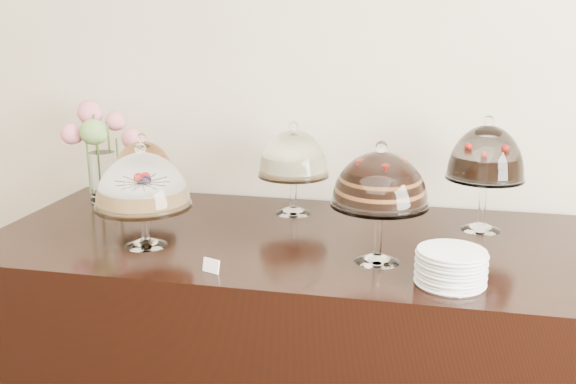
% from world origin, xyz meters
% --- Properties ---
extents(wall_back, '(5.00, 0.04, 3.00)m').
position_xyz_m(wall_back, '(0.00, 3.00, 1.50)').
color(wall_back, beige).
rests_on(wall_back, ground).
extents(display_counter, '(2.20, 1.00, 0.90)m').
position_xyz_m(display_counter, '(0.06, 2.45, 0.45)').
color(display_counter, black).
rests_on(display_counter, ground).
extents(cake_stand_sugar_sponge, '(0.33, 0.33, 0.37)m').
position_xyz_m(cake_stand_sugar_sponge, '(-0.42, 2.24, 1.12)').
color(cake_stand_sugar_sponge, white).
rests_on(cake_stand_sugar_sponge, display_counter).
extents(cake_stand_choco_layer, '(0.32, 0.32, 0.40)m').
position_xyz_m(cake_stand_choco_layer, '(0.39, 2.26, 1.17)').
color(cake_stand_choco_layer, white).
rests_on(cake_stand_choco_layer, display_counter).
extents(cake_stand_cheesecake, '(0.29, 0.29, 0.38)m').
position_xyz_m(cake_stand_cheesecake, '(0.01, 2.74, 1.13)').
color(cake_stand_cheesecake, white).
rests_on(cake_stand_cheesecake, display_counter).
extents(cake_stand_dark_choco, '(0.29, 0.29, 0.43)m').
position_xyz_m(cake_stand_dark_choco, '(0.75, 2.68, 1.18)').
color(cake_stand_dark_choco, white).
rests_on(cake_stand_dark_choco, display_counter).
extents(cake_stand_fruit_tart, '(0.25, 0.25, 0.32)m').
position_xyz_m(cake_stand_fruit_tart, '(-0.61, 2.67, 1.09)').
color(cake_stand_fruit_tart, white).
rests_on(cake_stand_fruit_tart, display_counter).
extents(flower_vase, '(0.32, 0.27, 0.43)m').
position_xyz_m(flower_vase, '(-0.84, 2.75, 1.15)').
color(flower_vase, white).
rests_on(flower_vase, display_counter).
extents(plate_stack, '(0.21, 0.21, 0.10)m').
position_xyz_m(plate_stack, '(0.62, 2.12, 0.95)').
color(plate_stack, white).
rests_on(plate_stack, display_counter).
extents(price_card_left, '(0.06, 0.03, 0.04)m').
position_xyz_m(price_card_left, '(-0.11, 2.05, 0.92)').
color(price_card_left, white).
rests_on(price_card_left, display_counter).
extents(price_card_right, '(0.06, 0.03, 0.04)m').
position_xyz_m(price_card_right, '(0.62, 2.03, 0.92)').
color(price_card_right, white).
rests_on(price_card_right, display_counter).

